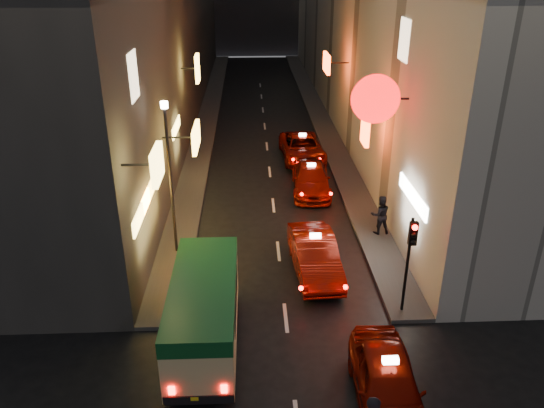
{
  "coord_description": "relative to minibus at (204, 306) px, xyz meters",
  "views": [
    {
      "loc": [
        -1.12,
        -6.14,
        11.13
      ],
      "look_at": [
        -0.27,
        13.0,
        2.18
      ],
      "focal_mm": 35.0,
      "sensor_mm": 36.0,
      "label": 1
    }
  ],
  "objects": [
    {
      "name": "sidewalk_left",
      "position": [
        -1.66,
        26.78,
        -1.43
      ],
      "size": [
        1.5,
        52.0,
        0.15
      ],
      "primitive_type": "cube",
      "color": "#42403D",
      "rests_on": "ground"
    },
    {
      "name": "sidewalk_right",
      "position": [
        6.84,
        26.78,
        -1.43
      ],
      "size": [
        1.5,
        52.0,
        0.15
      ],
      "primitive_type": "cube",
      "color": "#42403D",
      "rests_on": "ground"
    },
    {
      "name": "minibus",
      "position": [
        0.0,
        0.0,
        0.0
      ],
      "size": [
        1.96,
        5.55,
        2.38
      ],
      "color": "#D6C485",
      "rests_on": "ground"
    },
    {
      "name": "taxi_near",
      "position": [
        5.05,
        -2.7,
        -0.64
      ],
      "size": [
        2.46,
        5.52,
        1.9
      ],
      "color": "#790D03",
      "rests_on": "ground"
    },
    {
      "name": "taxi_second",
      "position": [
        3.9,
        4.18,
        -0.64
      ],
      "size": [
        2.56,
        5.55,
        1.89
      ],
      "color": "#790D03",
      "rests_on": "ground"
    },
    {
      "name": "taxi_third",
      "position": [
        4.63,
        12.01,
        -0.71
      ],
      "size": [
        2.31,
        5.1,
        1.76
      ],
      "color": "#790D03",
      "rests_on": "ground"
    },
    {
      "name": "taxi_far",
      "position": [
        4.63,
        16.81,
        -0.66
      ],
      "size": [
        2.44,
        5.4,
        1.85
      ],
      "color": "#790D03",
      "rests_on": "ground"
    },
    {
      "name": "pedestrian_sidewalk",
      "position": [
        7.07,
        6.95,
        -0.36
      ],
      "size": [
        0.77,
        0.52,
        1.98
      ],
      "primitive_type": "imported",
      "rotation": [
        0.0,
        0.0,
        3.21
      ],
      "color": "black",
      "rests_on": "sidewalk_right"
    },
    {
      "name": "traffic_light",
      "position": [
        6.59,
        1.26,
        1.18
      ],
      "size": [
        0.26,
        0.43,
        3.5
      ],
      "color": "black",
      "rests_on": "sidewalk_right"
    },
    {
      "name": "lamp_post",
      "position": [
        -1.61,
        5.78,
        2.22
      ],
      "size": [
        0.28,
        0.28,
        6.22
      ],
      "color": "black",
      "rests_on": "sidewalk_left"
    }
  ]
}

